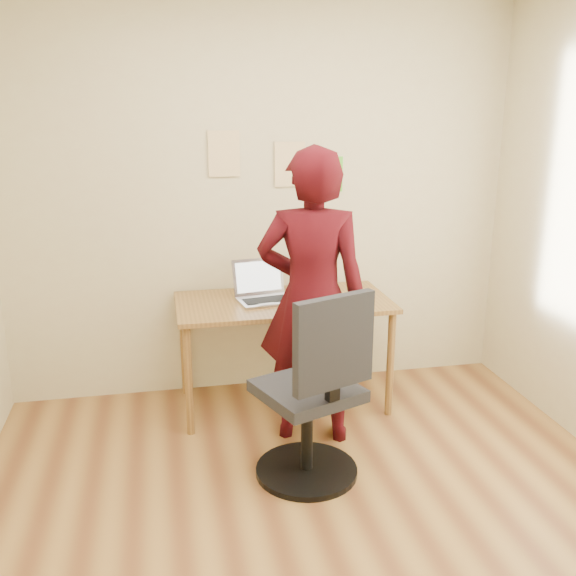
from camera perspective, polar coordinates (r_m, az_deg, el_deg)
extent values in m
cube|color=brown|center=(3.34, 3.24, -20.91)|extent=(3.50, 3.50, 0.04)
cube|color=beige|center=(4.44, -2.34, 7.86)|extent=(3.50, 0.04, 2.70)
cube|color=olive|center=(4.22, -0.42, -1.30)|extent=(1.40, 0.70, 0.03)
cylinder|color=olive|center=(4.00, -8.82, -8.18)|extent=(0.05, 0.05, 0.71)
cylinder|color=olive|center=(4.25, 9.08, -6.71)|extent=(0.05, 0.05, 0.71)
cylinder|color=olive|center=(4.56, -9.24, -5.10)|extent=(0.05, 0.05, 0.71)
cylinder|color=olive|center=(4.77, 6.58, -3.99)|extent=(0.05, 0.05, 0.71)
cube|color=silver|center=(4.18, -1.97, -1.14)|extent=(0.39, 0.30, 0.02)
cube|color=black|center=(4.18, -1.97, -1.01)|extent=(0.31, 0.18, 0.00)
cube|color=silver|center=(4.29, -2.66, 1.04)|extent=(0.36, 0.13, 0.24)
cube|color=white|center=(4.29, -2.66, 1.04)|extent=(0.31, 0.10, 0.19)
cube|color=white|center=(4.18, 4.19, -1.28)|extent=(0.31, 0.37, 0.00)
cube|color=black|center=(4.08, 3.94, -1.66)|extent=(0.09, 0.14, 0.01)
cube|color=#3F4C59|center=(4.08, 3.94, -1.59)|extent=(0.08, 0.12, 0.00)
cube|color=#E4C388|center=(4.34, -5.71, 11.79)|extent=(0.21, 0.00, 0.30)
cube|color=#E4C388|center=(4.42, 0.17, 10.94)|extent=(0.21, 0.00, 0.30)
cube|color=#51C42C|center=(4.49, 3.75, 10.05)|extent=(0.18, 0.00, 0.24)
cube|color=black|center=(3.49, 1.72, -9.11)|extent=(0.62, 0.62, 0.07)
cube|color=black|center=(3.18, 4.12, -4.89)|extent=(0.45, 0.22, 0.48)
cube|color=black|center=(3.28, 3.97, -8.86)|extent=(0.08, 0.06, 0.13)
cylinder|color=black|center=(3.61, 1.69, -12.87)|extent=(0.07, 0.07, 0.48)
cylinder|color=black|center=(3.72, 1.66, -15.88)|extent=(0.57, 0.57, 0.03)
imported|color=#37070C|center=(3.77, 2.13, -0.90)|extent=(0.74, 0.58, 1.77)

